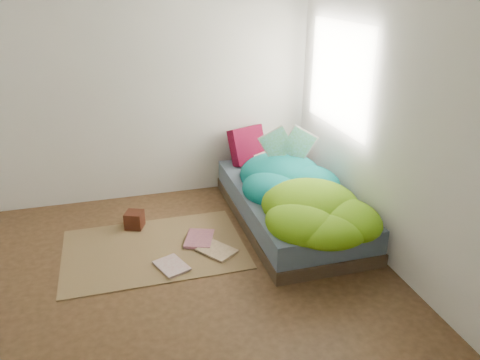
% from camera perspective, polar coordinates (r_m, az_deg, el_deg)
% --- Properties ---
extents(ground, '(3.50, 3.50, 0.00)m').
position_cam_1_polar(ground, '(3.90, -7.26, -12.19)').
color(ground, '#402B18').
rests_on(ground, ground).
extents(room_walls, '(3.54, 3.54, 2.62)m').
position_cam_1_polar(room_walls, '(3.25, -8.52, 11.92)').
color(room_walls, silver).
rests_on(room_walls, ground).
extents(bed, '(1.00, 2.00, 0.34)m').
position_cam_1_polar(bed, '(4.69, 6.06, -3.20)').
color(bed, '#3B2E20').
rests_on(bed, ground).
extents(duvet, '(0.96, 1.84, 0.34)m').
position_cam_1_polar(duvet, '(4.36, 7.30, -0.42)').
color(duvet, '#087A7D').
rests_on(duvet, bed).
extents(rug, '(1.60, 1.10, 0.01)m').
position_cam_1_polar(rug, '(4.35, -10.41, -8.27)').
color(rug, brown).
rests_on(rug, ground).
extents(pillow_floral, '(0.55, 0.36, 0.12)m').
position_cam_1_polar(pillow_floral, '(5.34, 4.30, 2.97)').
color(pillow_floral, beige).
rests_on(pillow_floral, bed).
extents(pillow_magenta, '(0.42, 0.27, 0.41)m').
position_cam_1_polar(pillow_magenta, '(5.23, 0.92, 4.26)').
color(pillow_magenta, '#480418').
rests_on(pillow_magenta, bed).
extents(open_book, '(0.48, 0.20, 0.28)m').
position_cam_1_polar(open_book, '(4.71, 5.93, 5.52)').
color(open_book, '#3F8F2E').
rests_on(open_book, duvet).
extents(wooden_box, '(0.21, 0.21, 0.16)m').
position_cam_1_polar(wooden_box, '(4.69, -12.74, -4.74)').
color(wooden_box, '#381B0C').
rests_on(wooden_box, rug).
extents(floor_book_a, '(0.31, 0.36, 0.02)m').
position_cam_1_polar(floor_book_a, '(4.02, -9.69, -10.82)').
color(floor_book_a, beige).
rests_on(floor_book_a, rug).
extents(floor_book_b, '(0.35, 0.40, 0.03)m').
position_cam_1_polar(floor_book_b, '(4.42, -6.60, -7.08)').
color(floor_book_b, '#B96B74').
rests_on(floor_book_b, rug).
extents(floor_book_c, '(0.37, 0.40, 0.02)m').
position_cam_1_polar(floor_book_c, '(4.15, -3.91, -9.26)').
color(floor_book_c, tan).
rests_on(floor_book_c, rug).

